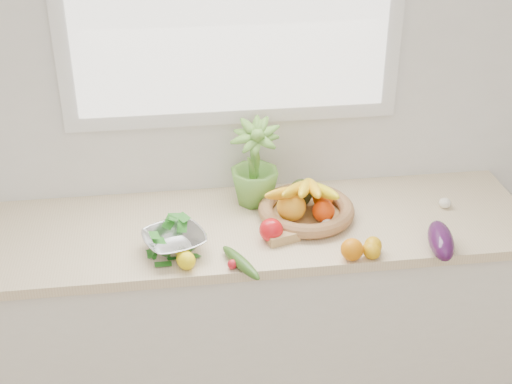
{
  "coord_description": "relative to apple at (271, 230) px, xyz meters",
  "views": [
    {
      "loc": [
        -0.25,
        -0.34,
        2.35
      ],
      "look_at": [
        0.05,
        1.93,
        1.05
      ],
      "focal_mm": 50.0,
      "sensor_mm": 36.0,
      "label": 1
    }
  ],
  "objects": [
    {
      "name": "radish",
      "position": [
        -0.16,
        -0.16,
        -0.03
      ],
      "size": [
        0.04,
        0.04,
        0.03
      ],
      "primitive_type": "sphere",
      "rotation": [
        0.0,
        0.0,
        0.11
      ],
      "color": "red",
      "rests_on": "countertop"
    },
    {
      "name": "cucumber",
      "position": [
        -0.13,
        -0.16,
        -0.02
      ],
      "size": [
        0.14,
        0.23,
        0.04
      ],
      "primitive_type": "ellipsoid",
      "rotation": [
        0.0,
        0.0,
        0.44
      ],
      "color": "#2B5017",
      "rests_on": "countertop"
    },
    {
      "name": "colander_with_spinach",
      "position": [
        -0.35,
        -0.02,
        0.01
      ],
      "size": [
        0.28,
        0.28,
        0.12
      ],
      "color": "silver",
      "rests_on": "countertop"
    },
    {
      "name": "lemon_a",
      "position": [
        -0.32,
        -0.13,
        -0.01
      ],
      "size": [
        0.09,
        0.1,
        0.06
      ],
      "primitive_type": "ellipsoid",
      "rotation": [
        0.0,
        0.0,
        0.4
      ],
      "color": "yellow",
      "rests_on": "countertop"
    },
    {
      "name": "garlic_c",
      "position": [
        0.2,
        0.01,
        -0.02
      ],
      "size": [
        0.06,
        0.06,
        0.04
      ],
      "primitive_type": "ellipsoid",
      "rotation": [
        0.0,
        0.0,
        0.4
      ],
      "color": "white",
      "rests_on": "countertop"
    },
    {
      "name": "counter_cabinet",
      "position": [
        -0.09,
        0.12,
        -0.51
      ],
      "size": [
        2.2,
        0.58,
        0.86
      ],
      "primitive_type": "cube",
      "color": "silver",
      "rests_on": "ground"
    },
    {
      "name": "eggplant",
      "position": [
        0.59,
        -0.15,
        0.0
      ],
      "size": [
        0.13,
        0.24,
        0.09
      ],
      "primitive_type": "ellipsoid",
      "rotation": [
        0.0,
        0.0,
        -0.18
      ],
      "color": "#350F39",
      "rests_on": "countertop"
    },
    {
      "name": "countertop",
      "position": [
        -0.09,
        0.12,
        -0.06
      ],
      "size": [
        2.24,
        0.62,
        0.04
      ],
      "primitive_type": "cube",
      "color": "beige",
      "rests_on": "counter_cabinet"
    },
    {
      "name": "fruit_basket",
      "position": [
        0.16,
        0.14,
        0.01
      ],
      "size": [
        0.47,
        0.47,
        0.19
      ],
      "color": "tan",
      "rests_on": "countertop"
    },
    {
      "name": "apple",
      "position": [
        0.0,
        0.0,
        0.0
      ],
      "size": [
        0.11,
        0.11,
        0.09
      ],
      "primitive_type": "sphere",
      "rotation": [
        0.0,
        0.0,
        -0.38
      ],
      "color": "red",
      "rests_on": "countertop"
    },
    {
      "name": "orange_loose",
      "position": [
        0.26,
        -0.16,
        -0.0
      ],
      "size": [
        0.09,
        0.09,
        0.08
      ],
      "primitive_type": "sphere",
      "rotation": [
        0.0,
        0.0,
        0.14
      ],
      "color": "orange",
      "rests_on": "countertop"
    },
    {
      "name": "lemon_b",
      "position": [
        0.35,
        -0.13,
        -0.01
      ],
      "size": [
        0.08,
        0.1,
        0.06
      ],
      "primitive_type": "ellipsoid",
      "rotation": [
        0.0,
        0.0,
        -0.31
      ],
      "color": "#D4960B",
      "rests_on": "countertop"
    },
    {
      "name": "garlic_b",
      "position": [
        0.72,
        0.14,
        -0.02
      ],
      "size": [
        0.06,
        0.06,
        0.04
      ],
      "primitive_type": "ellipsoid",
      "rotation": [
        0.0,
        0.0,
        -0.24
      ],
      "color": "white",
      "rests_on": "countertop"
    },
    {
      "name": "lemon_c",
      "position": [
        0.33,
        -0.16,
        -0.01
      ],
      "size": [
        0.08,
        0.09,
        0.06
      ],
      "primitive_type": "ellipsoid",
      "rotation": [
        0.0,
        0.0,
        0.42
      ],
      "color": "#D3940B",
      "rests_on": "countertop"
    },
    {
      "name": "ginger",
      "position": [
        0.04,
        -0.02,
        -0.03
      ],
      "size": [
        0.13,
        0.08,
        0.04
      ],
      "primitive_type": "cube",
      "rotation": [
        0.0,
        0.0,
        0.29
      ],
      "color": "tan",
      "rests_on": "countertop"
    },
    {
      "name": "garlic_a",
      "position": [
        0.22,
        0.04,
        -0.02
      ],
      "size": [
        0.06,
        0.06,
        0.04
      ],
      "primitive_type": "ellipsoid",
      "rotation": [
        0.0,
        0.0,
        0.17
      ],
      "color": "silver",
      "rests_on": "countertop"
    },
    {
      "name": "back_wall",
      "position": [
        -0.09,
        0.42,
        0.41
      ],
      "size": [
        4.5,
        0.02,
        2.7
      ],
      "primitive_type": "cube",
      "color": "white",
      "rests_on": "ground"
    },
    {
      "name": "potted_herb",
      "position": [
        -0.02,
        0.29,
        0.13
      ],
      "size": [
        0.24,
        0.24,
        0.35
      ],
      "primitive_type": "imported",
      "rotation": [
        0.0,
        0.0,
        -0.3
      ],
      "color": "#609937",
      "rests_on": "countertop"
    }
  ]
}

